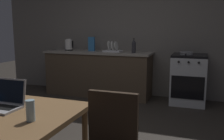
{
  "coord_description": "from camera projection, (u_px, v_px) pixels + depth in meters",
  "views": [
    {
      "loc": [
        1.37,
        -2.48,
        1.36
      ],
      "look_at": [
        0.21,
        0.77,
        0.78
      ],
      "focal_mm": 40.5,
      "sensor_mm": 36.0,
      "label": 1
    }
  ],
  "objects": [
    {
      "name": "dining_table",
      "position": [
        4.0,
        119.0,
        1.99
      ],
      "size": [
        1.17,
        0.86,
        0.72
      ],
      "color": "brown",
      "rests_on": "ground_plane"
    },
    {
      "name": "back_wall",
      "position": [
        146.0,
        25.0,
        4.99
      ],
      "size": [
        6.4,
        0.1,
        2.82
      ],
      "primitive_type": "cube",
      "color": "slate",
      "rests_on": "ground_plane"
    },
    {
      "name": "stove_oven",
      "position": [
        189.0,
        79.0,
        4.53
      ],
      "size": [
        0.6,
        0.62,
        0.89
      ],
      "color": "#B7BABF",
      "rests_on": "ground_plane"
    },
    {
      "name": "laptop",
      "position": [
        2.0,
        102.0,
        2.03
      ],
      "size": [
        0.32,
        0.26,
        0.23
      ],
      "rotation": [
        0.0,
        0.0,
        0.18
      ],
      "color": "#99999E",
      "rests_on": "dining_table"
    },
    {
      "name": "frying_pan",
      "position": [
        186.0,
        53.0,
        4.45
      ],
      "size": [
        0.24,
        0.41,
        0.05
      ],
      "color": "gray",
      "rests_on": "stove_oven"
    },
    {
      "name": "kitchen_counter",
      "position": [
        98.0,
        73.0,
        5.11
      ],
      "size": [
        2.16,
        0.64,
        0.89
      ],
      "color": "#4C3D2D",
      "rests_on": "ground_plane"
    },
    {
      "name": "dish_rack",
      "position": [
        113.0,
        49.0,
        4.93
      ],
      "size": [
        0.34,
        0.26,
        0.21
      ],
      "color": "silver",
      "rests_on": "kitchen_counter"
    },
    {
      "name": "drinking_glass",
      "position": [
        30.0,
        111.0,
        1.74
      ],
      "size": [
        0.06,
        0.06,
        0.15
      ],
      "color": "#99B7C6",
      "rests_on": "dining_table"
    },
    {
      "name": "bottle",
      "position": [
        134.0,
        46.0,
        4.72
      ],
      "size": [
        0.08,
        0.08,
        0.27
      ],
      "color": "#2D2D33",
      "rests_on": "kitchen_counter"
    },
    {
      "name": "cereal_box",
      "position": [
        92.0,
        44.0,
        5.08
      ],
      "size": [
        0.13,
        0.05,
        0.28
      ],
      "color": "#3372B2",
      "rests_on": "kitchen_counter"
    },
    {
      "name": "electric_kettle",
      "position": [
        69.0,
        45.0,
        5.24
      ],
      "size": [
        0.18,
        0.16,
        0.24
      ],
      "color": "black",
      "rests_on": "kitchen_counter"
    }
  ]
}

